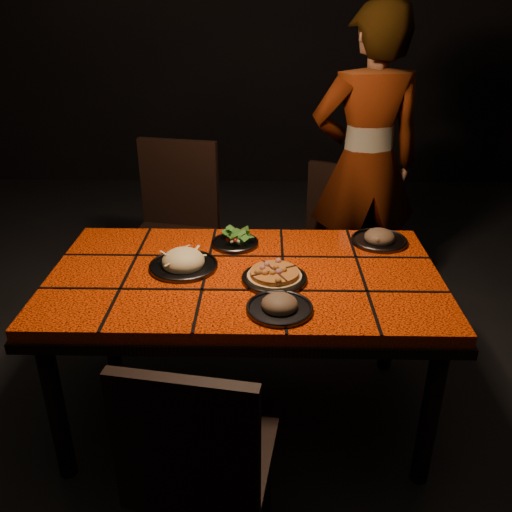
{
  "coord_description": "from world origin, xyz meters",
  "views": [
    {
      "loc": [
        0.09,
        -1.98,
        1.79
      ],
      "look_at": [
        0.05,
        0.01,
        0.82
      ],
      "focal_mm": 38.0,
      "sensor_mm": 36.0,
      "label": 1
    }
  ],
  "objects_px": {
    "plate_pasta": "(183,262)",
    "chair_far_right": "(333,230)",
    "dining_table": "(245,289)",
    "diner": "(366,165)",
    "chair_near": "(198,461)",
    "chair_far_left": "(175,220)",
    "plate_pizza": "(274,277)"
  },
  "relations": [
    {
      "from": "plate_pasta",
      "to": "chair_far_right",
      "type": "bearing_deg",
      "value": 52.8
    },
    {
      "from": "dining_table",
      "to": "diner",
      "type": "xyz_separation_m",
      "value": [
        0.66,
        1.09,
        0.22
      ]
    },
    {
      "from": "diner",
      "to": "plate_pasta",
      "type": "xyz_separation_m",
      "value": [
        -0.92,
        -1.05,
        -0.12
      ]
    },
    {
      "from": "chair_near",
      "to": "chair_far_right",
      "type": "height_order",
      "value": "chair_near"
    },
    {
      "from": "chair_far_left",
      "to": "dining_table",
      "type": "bearing_deg",
      "value": -53.59
    },
    {
      "from": "plate_pizza",
      "to": "plate_pasta",
      "type": "distance_m",
      "value": 0.39
    },
    {
      "from": "chair_far_right",
      "to": "plate_pizza",
      "type": "distance_m",
      "value": 1.17
    },
    {
      "from": "chair_far_left",
      "to": "diner",
      "type": "xyz_separation_m",
      "value": [
        1.11,
        0.14,
        0.3
      ]
    },
    {
      "from": "plate_pasta",
      "to": "chair_far_left",
      "type": "bearing_deg",
      "value": 101.87
    },
    {
      "from": "dining_table",
      "to": "diner",
      "type": "relative_size",
      "value": 0.91
    },
    {
      "from": "dining_table",
      "to": "chair_near",
      "type": "distance_m",
      "value": 0.81
    },
    {
      "from": "chair_far_left",
      "to": "plate_pasta",
      "type": "relative_size",
      "value": 3.61
    },
    {
      "from": "chair_near",
      "to": "diner",
      "type": "bearing_deg",
      "value": -103.22
    },
    {
      "from": "chair_far_left",
      "to": "diner",
      "type": "bearing_deg",
      "value": 18.22
    },
    {
      "from": "dining_table",
      "to": "plate_pizza",
      "type": "height_order",
      "value": "plate_pizza"
    },
    {
      "from": "dining_table",
      "to": "plate_pasta",
      "type": "distance_m",
      "value": 0.28
    },
    {
      "from": "chair_far_left",
      "to": "chair_far_right",
      "type": "distance_m",
      "value": 0.94
    },
    {
      "from": "chair_near",
      "to": "chair_far_right",
      "type": "relative_size",
      "value": 1.03
    },
    {
      "from": "chair_far_right",
      "to": "plate_pasta",
      "type": "xyz_separation_m",
      "value": [
        -0.74,
        -0.98,
        0.27
      ]
    },
    {
      "from": "chair_far_right",
      "to": "chair_near",
      "type": "bearing_deg",
      "value": -84.04
    },
    {
      "from": "plate_pasta",
      "to": "plate_pizza",
      "type": "bearing_deg",
      "value": -15.47
    },
    {
      "from": "chair_far_right",
      "to": "diner",
      "type": "xyz_separation_m",
      "value": [
        0.17,
        0.07,
        0.38
      ]
    },
    {
      "from": "chair_far_right",
      "to": "diner",
      "type": "bearing_deg",
      "value": 46.05
    },
    {
      "from": "chair_far_left",
      "to": "plate_pasta",
      "type": "height_order",
      "value": "chair_far_left"
    },
    {
      "from": "chair_far_left",
      "to": "chair_far_right",
      "type": "relative_size",
      "value": 1.17
    },
    {
      "from": "chair_near",
      "to": "chair_far_left",
      "type": "distance_m",
      "value": 1.77
    },
    {
      "from": "chair_near",
      "to": "plate_pasta",
      "type": "bearing_deg",
      "value": -70.84
    },
    {
      "from": "chair_far_left",
      "to": "plate_pasta",
      "type": "xyz_separation_m",
      "value": [
        0.19,
        -0.91,
        0.18
      ]
    },
    {
      "from": "chair_near",
      "to": "plate_pizza",
      "type": "bearing_deg",
      "value": -98.76
    },
    {
      "from": "dining_table",
      "to": "diner",
      "type": "bearing_deg",
      "value": 58.69
    },
    {
      "from": "dining_table",
      "to": "plate_pasta",
      "type": "relative_size",
      "value": 5.63
    },
    {
      "from": "chair_far_right",
      "to": "plate_pizza",
      "type": "xyz_separation_m",
      "value": [
        -0.36,
        -1.08,
        0.26
      ]
    }
  ]
}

